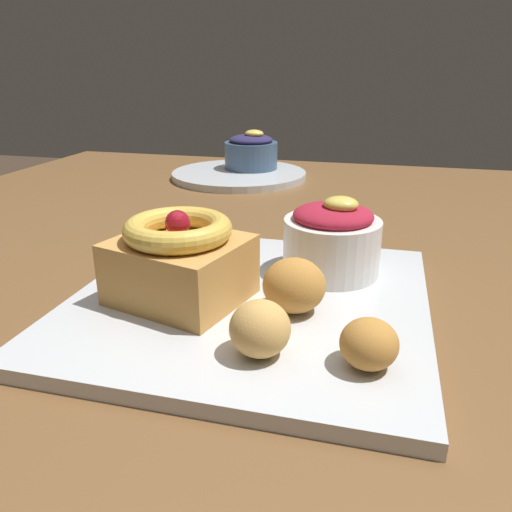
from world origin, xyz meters
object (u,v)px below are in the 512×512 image
front_plate (250,302)px  back_ramekin (251,152)px  fritter_front (369,344)px  back_plate (239,175)px  fritter_back (294,285)px  fritter_middle (260,329)px  berry_ramekin (332,239)px  cake_slice (180,260)px

front_plate → back_ramekin: back_ramekin is taller
fritter_front → back_plate: (-0.25, 0.57, -0.02)m
fritter_front → fritter_back: 0.09m
back_plate → back_ramekin: (0.01, 0.03, 0.04)m
fritter_front → back_ramekin: 0.65m
fritter_middle → fritter_back: 0.07m
fritter_front → fritter_back: fritter_back is taller
fritter_back → berry_ramekin: bearing=77.2°
back_ramekin → fritter_back: bearing=-71.6°
back_plate → fritter_middle: bearing=-72.4°
cake_slice → back_ramekin: size_ratio=1.23×
fritter_front → back_plate: bearing=113.9°
berry_ramekin → fritter_front: (0.04, -0.15, -0.02)m
cake_slice → back_ramekin: cake_slice is taller
berry_ramekin → back_plate: 0.48m
cake_slice → fritter_front: (0.15, -0.06, -0.02)m
front_plate → fritter_middle: size_ratio=6.99×
fritter_front → back_ramekin: size_ratio=0.41×
back_plate → front_plate: bearing=-72.7°
front_plate → back_ramekin: bearing=104.9°
front_plate → fritter_front: bearing=-39.2°
fritter_front → back_ramekin: back_ramekin is taller
berry_ramekin → back_ramekin: (-0.20, 0.46, -0.00)m
fritter_back → back_ramekin: 0.57m
front_plate → fritter_middle: bearing=-70.7°
cake_slice → berry_ramekin: cake_slice is taller
cake_slice → back_ramekin: 0.55m
front_plate → berry_ramekin: 0.10m
fritter_back → back_plate: 0.55m
fritter_front → back_plate: size_ratio=0.16×
fritter_middle → back_ramekin: bearing=105.5°
front_plate → fritter_back: fritter_back is taller
fritter_back → back_plate: size_ratio=0.20×
fritter_front → back_ramekin: (-0.24, 0.61, 0.01)m
cake_slice → back_ramekin: bearing=99.0°
fritter_middle → back_plate: fritter_middle is taller
cake_slice → fritter_front: 0.17m
cake_slice → fritter_middle: cake_slice is taller
front_plate → fritter_back: 0.05m
front_plate → fritter_middle: fritter_middle is taller
cake_slice → back_plate: (-0.10, 0.51, -0.04)m
front_plate → berry_ramekin: berry_ramekin is taller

